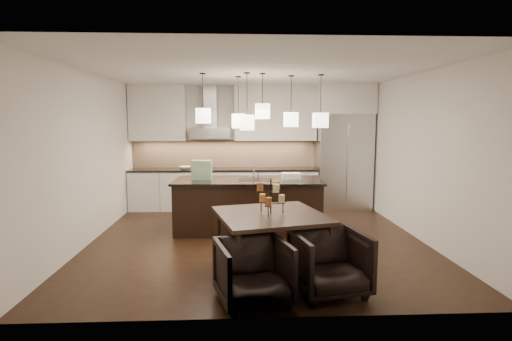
{
  "coord_description": "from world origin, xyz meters",
  "views": [
    {
      "loc": [
        -0.32,
        -6.59,
        2.0
      ],
      "look_at": [
        0.0,
        0.2,
        1.15
      ],
      "focal_mm": 28.0,
      "sensor_mm": 36.0,
      "label": 1
    }
  ],
  "objects_px": {
    "island_body": "(248,206)",
    "armchair_right": "(329,262)",
    "refrigerator": "(343,161)",
    "dining_table": "(271,243)",
    "armchair_left": "(253,272)"
  },
  "relations": [
    {
      "from": "island_body",
      "to": "armchair_right",
      "type": "relative_size",
      "value": 3.17
    },
    {
      "from": "refrigerator",
      "to": "dining_table",
      "type": "relative_size",
      "value": 1.62
    },
    {
      "from": "refrigerator",
      "to": "armchair_left",
      "type": "distance_m",
      "value": 5.34
    },
    {
      "from": "island_body",
      "to": "armchair_left",
      "type": "height_order",
      "value": "island_body"
    },
    {
      "from": "armchair_left",
      "to": "refrigerator",
      "type": "bearing_deg",
      "value": 50.05
    },
    {
      "from": "dining_table",
      "to": "armchair_left",
      "type": "height_order",
      "value": "dining_table"
    },
    {
      "from": "dining_table",
      "to": "armchair_right",
      "type": "height_order",
      "value": "dining_table"
    },
    {
      "from": "refrigerator",
      "to": "armchair_right",
      "type": "bearing_deg",
      "value": -106.63
    },
    {
      "from": "island_body",
      "to": "armchair_left",
      "type": "bearing_deg",
      "value": -88.08
    },
    {
      "from": "dining_table",
      "to": "armchair_left",
      "type": "relative_size",
      "value": 1.71
    },
    {
      "from": "armchair_right",
      "to": "dining_table",
      "type": "bearing_deg",
      "value": 121.97
    },
    {
      "from": "dining_table",
      "to": "armchair_right",
      "type": "bearing_deg",
      "value": -60.55
    },
    {
      "from": "island_body",
      "to": "armchair_right",
      "type": "xyz_separation_m",
      "value": [
        0.86,
        -2.72,
        -0.08
      ]
    },
    {
      "from": "island_body",
      "to": "armchair_right",
      "type": "height_order",
      "value": "island_body"
    },
    {
      "from": "refrigerator",
      "to": "island_body",
      "type": "distance_m",
      "value": 2.95
    }
  ]
}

